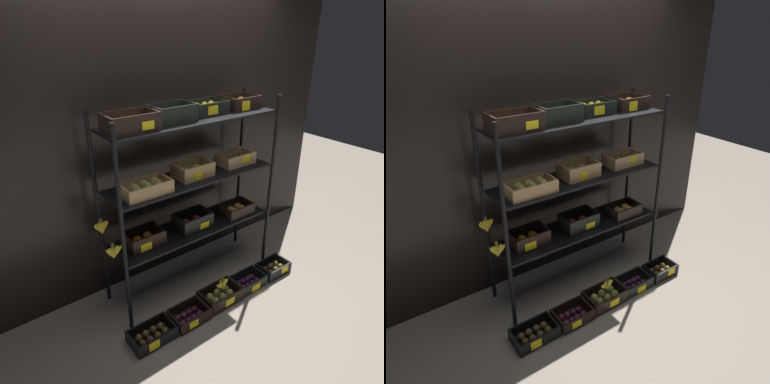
{
  "view_description": "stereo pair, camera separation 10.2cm",
  "coord_description": "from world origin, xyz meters",
  "views": [
    {
      "loc": [
        -1.64,
        -2.18,
        2.22
      ],
      "look_at": [
        0.0,
        0.0,
        0.91
      ],
      "focal_mm": 33.09,
      "sensor_mm": 36.0,
      "label": 1
    },
    {
      "loc": [
        -1.56,
        -2.24,
        2.22
      ],
      "look_at": [
        0.0,
        0.0,
        0.91
      ],
      "focal_mm": 33.09,
      "sensor_mm": 36.0,
      "label": 2
    }
  ],
  "objects": [
    {
      "name": "display_rack",
      "position": [
        -0.02,
        -0.0,
        1.09
      ],
      "size": [
        1.66,
        0.45,
        1.68
      ],
      "color": "black",
      "rests_on": "ground_plane"
    },
    {
      "name": "crate_ground_pear",
      "position": [
        0.0,
        -0.41,
        0.05
      ],
      "size": [
        0.36,
        0.23,
        0.12
      ],
      "color": "black",
      "rests_on": "ground_plane"
    },
    {
      "name": "storefront_wall",
      "position": [
        0.0,
        0.41,
        1.45
      ],
      "size": [
        3.93,
        0.12,
        2.89
      ],
      "primitive_type": "cube",
      "color": "black",
      "rests_on": "ground_plane"
    },
    {
      "name": "crate_ground_plum",
      "position": [
        -0.35,
        -0.42,
        0.04
      ],
      "size": [
        0.31,
        0.23,
        0.11
      ],
      "color": "black",
      "rests_on": "ground_plane"
    },
    {
      "name": "banana_bunch_loose",
      "position": [
        0.02,
        -0.41,
        0.17
      ],
      "size": [
        0.15,
        0.05,
        0.12
      ],
      "color": "brown",
      "rests_on": "crate_ground_pear"
    },
    {
      "name": "crate_ground_rightmost_kiwi",
      "position": [
        0.68,
        -0.42,
        0.04
      ],
      "size": [
        0.31,
        0.21,
        0.11
      ],
      "color": "black",
      "rests_on": "ground_plane"
    },
    {
      "name": "ground_plane",
      "position": [
        0.0,
        0.0,
        0.0
      ],
      "size": [
        10.0,
        10.0,
        0.0
      ],
      "primitive_type": "plane",
      "color": "gray"
    },
    {
      "name": "crate_ground_kiwi",
      "position": [
        -0.7,
        -0.41,
        0.04
      ],
      "size": [
        0.35,
        0.22,
        0.1
      ],
      "color": "black",
      "rests_on": "ground_plane"
    },
    {
      "name": "crate_ground_right_plum",
      "position": [
        0.35,
        -0.41,
        0.04
      ],
      "size": [
        0.31,
        0.21,
        0.11
      ],
      "color": "black",
      "rests_on": "ground_plane"
    }
  ]
}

